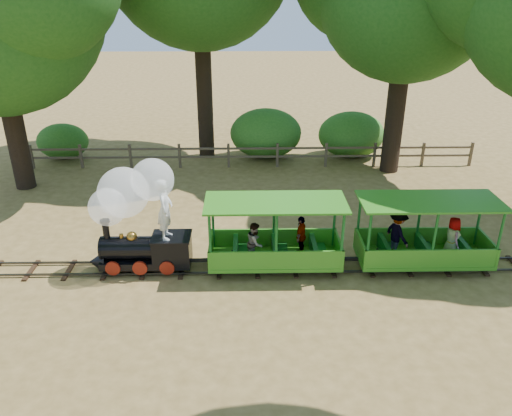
{
  "coord_description": "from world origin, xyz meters",
  "views": [
    {
      "loc": [
        -0.26,
        -11.44,
        7.03
      ],
      "look_at": [
        -0.02,
        0.5,
        1.56
      ],
      "focal_mm": 35.0,
      "sensor_mm": 36.0,
      "label": 1
    }
  ],
  "objects_px": {
    "locomotive": "(134,209)",
    "carriage_front": "(275,244)",
    "carriage_rear": "(421,241)",
    "fence": "(253,154)"
  },
  "relations": [
    {
      "from": "locomotive",
      "to": "carriage_front",
      "type": "xyz_separation_m",
      "value": [
        3.58,
        -0.09,
        -0.99
      ]
    },
    {
      "from": "carriage_rear",
      "to": "fence",
      "type": "xyz_separation_m",
      "value": [
        -4.3,
        8.0,
        -0.23
      ]
    },
    {
      "from": "locomotive",
      "to": "fence",
      "type": "xyz_separation_m",
      "value": [
        3.12,
        7.93,
        -1.17
      ]
    },
    {
      "from": "locomotive",
      "to": "carriage_rear",
      "type": "distance_m",
      "value": 7.48
    },
    {
      "from": "carriage_front",
      "to": "fence",
      "type": "bearing_deg",
      "value": 93.3
    },
    {
      "from": "carriage_front",
      "to": "fence",
      "type": "height_order",
      "value": "carriage_front"
    },
    {
      "from": "locomotive",
      "to": "carriage_rear",
      "type": "xyz_separation_m",
      "value": [
        7.42,
        -0.06,
        -0.94
      ]
    },
    {
      "from": "locomotive",
      "to": "carriage_rear",
      "type": "bearing_deg",
      "value": -0.5
    },
    {
      "from": "carriage_front",
      "to": "carriage_rear",
      "type": "relative_size",
      "value": 1.0
    },
    {
      "from": "locomotive",
      "to": "carriage_rear",
      "type": "relative_size",
      "value": 0.87
    }
  ]
}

